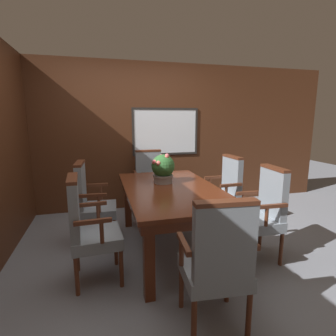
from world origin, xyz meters
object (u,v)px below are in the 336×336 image
at_px(chair_left_near, 88,226).
at_px(chair_right_far, 225,190).
at_px(chair_head_near, 218,260).
at_px(potted_plant, 163,168).
at_px(chair_left_far, 91,200).
at_px(dining_table, 171,195).
at_px(chair_head_far, 150,179).
at_px(chair_right_near, 263,210).

distance_m(chair_left_near, chair_right_far, 1.98).
distance_m(chair_left_near, chair_head_near, 1.25).
height_order(chair_left_near, potted_plant, potted_plant).
bearing_deg(chair_left_far, chair_right_far, -85.98).
relative_size(dining_table, chair_head_near, 1.78).
relative_size(chair_left_near, potted_plant, 2.84).
bearing_deg(dining_table, chair_left_far, 156.08).
distance_m(chair_left_near, chair_head_far, 1.92).
relative_size(chair_left_near, chair_head_far, 1.00).
height_order(dining_table, chair_head_near, chair_head_near).
xyz_separation_m(chair_left_near, chair_left_far, (0.01, 0.79, 0.00)).
distance_m(chair_head_near, potted_plant, 1.55).
height_order(chair_left_far, chair_right_far, same).
bearing_deg(chair_right_near, chair_right_far, -175.84).
bearing_deg(chair_left_far, potted_plant, -96.80).
distance_m(chair_left_near, chair_right_near, 1.83).
bearing_deg(chair_right_near, chair_left_near, -88.88).
distance_m(dining_table, chair_right_near, 1.02).
relative_size(chair_left_near, chair_left_far, 1.00).
xyz_separation_m(chair_right_near, potted_plant, (-0.95, 0.68, 0.38)).
xyz_separation_m(chair_right_far, potted_plant, (-0.93, -0.18, 0.38)).
distance_m(dining_table, chair_left_far, 1.00).
bearing_deg(chair_right_far, chair_left_near, -68.23).
xyz_separation_m(chair_head_far, chair_right_near, (0.92, -1.74, 0.00)).
xyz_separation_m(dining_table, potted_plant, (-0.04, 0.25, 0.27)).
height_order(chair_left_near, chair_head_near, same).
bearing_deg(chair_right_far, chair_right_near, -0.80).
xyz_separation_m(chair_head_far, potted_plant, (-0.03, -1.05, 0.38)).
xyz_separation_m(chair_left_near, chair_right_near, (1.83, -0.05, 0.00)).
distance_m(chair_left_near, chair_left_far, 0.79).
bearing_deg(chair_right_far, chair_head_far, -136.72).
relative_size(dining_table, chair_head_far, 1.78).
bearing_deg(dining_table, chair_head_far, 90.28).
bearing_deg(potted_plant, chair_right_near, -35.59).
height_order(chair_head_far, chair_right_far, same).
bearing_deg(dining_table, chair_head_near, -90.50).
bearing_deg(chair_head_near, chair_right_far, -113.16).
xyz_separation_m(chair_head_far, chair_right_far, (0.90, -0.88, 0.00)).
height_order(chair_head_near, chair_right_near, same).
bearing_deg(chair_left_near, chair_right_far, -69.23).
bearing_deg(dining_table, chair_right_near, -25.51).
xyz_separation_m(dining_table, chair_left_far, (-0.91, 0.40, -0.11)).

